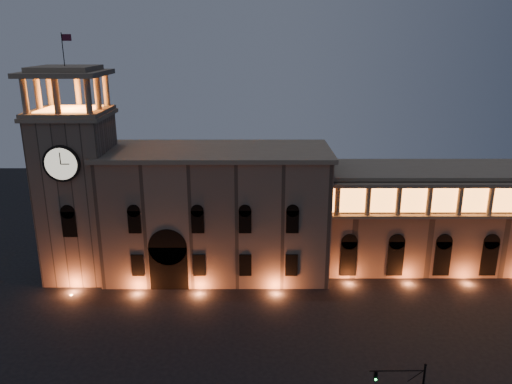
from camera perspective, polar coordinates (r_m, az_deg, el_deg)
ground at (r=53.66m, az=-3.79°, el=-19.13°), size 160.00×160.00×0.00m
government_building at (r=69.21m, az=-4.54°, el=-2.25°), size 30.80×12.80×17.60m
clock_tower at (r=71.02m, az=-19.67°, el=0.45°), size 9.80×9.80×32.40m
colonnade_wing at (r=76.94m, az=21.84°, el=-2.59°), size 40.60×11.50×14.50m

